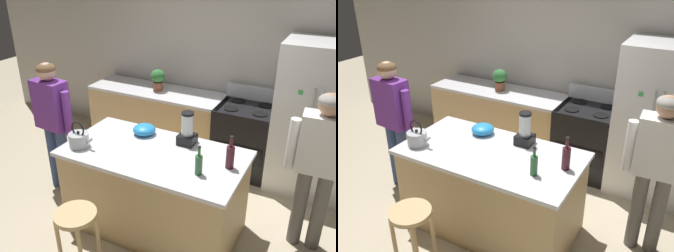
% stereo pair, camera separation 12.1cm
% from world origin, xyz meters
% --- Properties ---
extents(ground_plane, '(14.00, 14.00, 0.00)m').
position_xyz_m(ground_plane, '(0.00, 0.00, 0.00)').
color(ground_plane, beige).
extents(back_wall, '(8.00, 0.10, 2.70)m').
position_xyz_m(back_wall, '(0.00, 1.95, 1.35)').
color(back_wall, '#BCB7AD').
rests_on(back_wall, ground_plane).
extents(kitchen_island, '(1.78, 0.95, 0.91)m').
position_xyz_m(kitchen_island, '(0.00, 0.00, 0.46)').
color(kitchen_island, tan).
rests_on(kitchen_island, ground_plane).
extents(back_counter_run, '(2.00, 0.64, 0.91)m').
position_xyz_m(back_counter_run, '(-0.80, 1.55, 0.45)').
color(back_counter_run, tan).
rests_on(back_counter_run, ground_plane).
extents(refrigerator, '(0.90, 0.73, 1.81)m').
position_xyz_m(refrigerator, '(1.30, 1.50, 0.91)').
color(refrigerator, silver).
rests_on(refrigerator, ground_plane).
extents(stove_range, '(0.76, 0.65, 1.09)m').
position_xyz_m(stove_range, '(0.51, 1.52, 0.46)').
color(stove_range, black).
rests_on(stove_range, ground_plane).
extents(person_by_island_left, '(0.60, 0.26, 1.59)m').
position_xyz_m(person_by_island_left, '(-1.38, 0.10, 0.96)').
color(person_by_island_left, '#384C7A').
rests_on(person_by_island_left, ground_plane).
extents(person_by_sink_right, '(0.59, 0.24, 1.61)m').
position_xyz_m(person_by_sink_right, '(1.45, 0.45, 0.98)').
color(person_by_sink_right, '#66605B').
rests_on(person_by_sink_right, ground_plane).
extents(bar_stool, '(0.36, 0.36, 0.69)m').
position_xyz_m(bar_stool, '(-0.27, -0.87, 0.54)').
color(bar_stool, tan).
rests_on(bar_stool, ground_plane).
extents(potted_plant, '(0.20, 0.20, 0.30)m').
position_xyz_m(potted_plant, '(-0.81, 1.55, 1.08)').
color(potted_plant, brown).
rests_on(potted_plant, back_counter_run).
extents(blender_appliance, '(0.17, 0.17, 0.34)m').
position_xyz_m(blender_appliance, '(0.21, 0.30, 1.05)').
color(blender_appliance, black).
rests_on(blender_appliance, kitchen_island).
extents(bottle_olive_oil, '(0.07, 0.07, 0.28)m').
position_xyz_m(bottle_olive_oil, '(0.54, -0.16, 1.01)').
color(bottle_olive_oil, '#2D6638').
rests_on(bottle_olive_oil, kitchen_island).
extents(bottle_wine, '(0.08, 0.08, 0.32)m').
position_xyz_m(bottle_wine, '(0.74, 0.06, 1.02)').
color(bottle_wine, '#471923').
rests_on(bottle_wine, kitchen_island).
extents(mixing_bowl, '(0.24, 0.24, 0.11)m').
position_xyz_m(mixing_bowl, '(-0.28, 0.29, 0.96)').
color(mixing_bowl, '#268CD8').
rests_on(mixing_bowl, kitchen_island).
extents(tea_kettle, '(0.28, 0.20, 0.27)m').
position_xyz_m(tea_kettle, '(-0.71, -0.24, 0.98)').
color(tea_kettle, '#B7BABF').
rests_on(tea_kettle, kitchen_island).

